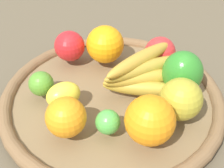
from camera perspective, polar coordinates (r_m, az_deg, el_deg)
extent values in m
plane|color=brown|center=(0.62, 0.00, -3.77)|extent=(2.40, 2.40, 0.00)
cylinder|color=brown|center=(0.61, 0.00, -3.10)|extent=(0.42, 0.42, 0.02)
torus|color=brown|center=(0.61, 0.00, -2.41)|extent=(0.44, 0.44, 0.03)
ellipsoid|color=#B2922F|center=(0.59, 6.61, -0.85)|extent=(0.05, 0.17, 0.03)
ellipsoid|color=#B28D2D|center=(0.59, 6.49, 1.15)|extent=(0.06, 0.17, 0.03)
ellipsoid|color=#AB8C2E|center=(0.59, 6.09, 2.88)|extent=(0.10, 0.17, 0.03)
ellipsoid|color=#B78B2E|center=(0.59, 5.32, 4.60)|extent=(0.13, 0.15, 0.03)
sphere|color=#53922B|center=(0.60, -12.96, 0.21)|extent=(0.05, 0.05, 0.05)
sphere|color=green|center=(0.51, -0.78, -7.05)|extent=(0.05, 0.05, 0.04)
sphere|color=red|center=(0.66, 8.89, 5.85)|extent=(0.09, 0.09, 0.07)
sphere|color=red|center=(0.68, -7.87, 6.97)|extent=(0.09, 0.09, 0.07)
sphere|color=orange|center=(0.51, -8.54, -6.10)|extent=(0.08, 0.08, 0.07)
sphere|color=#A99E2B|center=(0.54, 12.67, -2.75)|extent=(0.10, 0.10, 0.08)
sphere|color=orange|center=(0.66, -1.29, 7.36)|extent=(0.11, 0.11, 0.08)
sphere|color=orange|center=(0.49, 7.06, -6.69)|extent=(0.11, 0.11, 0.08)
ellipsoid|color=#2E8026|center=(0.59, 12.83, 2.28)|extent=(0.09, 0.09, 0.09)
ellipsoid|color=yellow|center=(0.56, -8.99, -2.04)|extent=(0.07, 0.08, 0.05)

